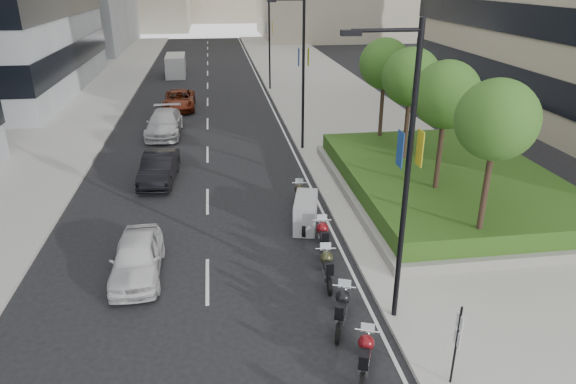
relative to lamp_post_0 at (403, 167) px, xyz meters
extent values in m
plane|color=black|center=(-4.14, -1.00, -5.07)|extent=(160.00, 160.00, 0.00)
cube|color=#9E9B93|center=(4.86, 29.00, -4.99)|extent=(10.00, 100.00, 0.15)
cube|color=#9E9B93|center=(-16.14, 29.00, -4.99)|extent=(8.00, 100.00, 0.15)
cube|color=silver|center=(-0.44, 29.00, -5.06)|extent=(0.12, 100.00, 0.01)
cube|color=silver|center=(-5.64, 29.00, -5.06)|extent=(0.12, 100.00, 0.01)
cube|color=gray|center=(5.86, 9.00, -4.72)|extent=(10.00, 14.00, 0.40)
cube|color=#234413|center=(5.86, 9.00, -4.12)|extent=(9.40, 13.40, 0.80)
cylinder|color=#332319|center=(4.36, 3.00, -2.52)|extent=(0.22, 0.22, 4.00)
sphere|color=#22561A|center=(4.36, 3.00, 0.38)|extent=(2.80, 2.80, 2.80)
cylinder|color=#332319|center=(4.36, 7.00, -2.52)|extent=(0.22, 0.22, 4.00)
sphere|color=#22561A|center=(4.36, 7.00, 0.38)|extent=(2.80, 2.80, 2.80)
cylinder|color=#332319|center=(4.36, 11.00, -2.52)|extent=(0.22, 0.22, 4.00)
sphere|color=#22561A|center=(4.36, 11.00, 0.38)|extent=(2.80, 2.80, 2.80)
cylinder|color=#332319|center=(4.36, 15.00, -2.52)|extent=(0.22, 0.22, 4.00)
sphere|color=#22561A|center=(4.36, 15.00, 0.38)|extent=(2.80, 2.80, 2.80)
cylinder|color=black|center=(0.16, 0.00, -0.57)|extent=(0.16, 0.16, 9.00)
cylinder|color=black|center=(-0.74, 0.00, 3.63)|extent=(1.80, 0.10, 0.10)
cube|color=black|center=(-1.64, 0.00, 3.58)|extent=(0.50, 0.22, 0.14)
cube|color=yellow|center=(0.44, 0.00, 0.53)|extent=(0.02, 0.45, 1.00)
cube|color=navy|center=(-0.12, 0.00, 0.53)|extent=(0.02, 0.45, 1.00)
cylinder|color=black|center=(0.16, 17.00, -0.57)|extent=(0.16, 0.16, 9.00)
cylinder|color=black|center=(-0.74, 17.00, 3.63)|extent=(1.80, 0.10, 0.10)
cube|color=black|center=(-1.64, 17.00, 3.58)|extent=(0.50, 0.22, 0.14)
cube|color=yellow|center=(0.44, 17.00, 0.53)|extent=(0.02, 0.45, 1.00)
cube|color=navy|center=(-0.12, 17.00, 0.53)|extent=(0.02, 0.45, 1.00)
cylinder|color=black|center=(0.16, 35.00, -0.57)|extent=(0.16, 0.16, 9.00)
cube|color=yellow|center=(0.44, 35.00, 0.53)|extent=(0.02, 0.45, 1.00)
cube|color=navy|center=(-0.12, 35.00, 0.53)|extent=(0.02, 0.45, 1.00)
cylinder|color=black|center=(0.66, -3.00, -3.82)|extent=(0.06, 0.06, 2.50)
cube|color=silver|center=(0.66, -3.00, -3.02)|extent=(0.02, 0.32, 0.42)
cube|color=silver|center=(0.66, -3.00, -3.52)|extent=(0.02, 0.32, 0.42)
cylinder|color=black|center=(-1.71, -2.89, -4.78)|extent=(0.31, 0.58, 0.58)
cylinder|color=black|center=(-1.17, -1.50, -4.78)|extent=(0.31, 0.58, 0.58)
cube|color=silver|center=(-1.46, -2.24, -4.62)|extent=(0.55, 0.84, 0.39)
sphere|color=#620D11|center=(-1.34, -1.95, -4.26)|extent=(0.45, 0.45, 0.45)
cube|color=black|center=(-1.56, -2.50, -4.32)|extent=(0.49, 0.75, 0.15)
cylinder|color=silver|center=(-1.25, -1.72, -4.06)|extent=(0.66, 0.29, 0.05)
cylinder|color=black|center=(-1.85, -0.86, -4.76)|extent=(0.33, 0.61, 0.61)
cylinder|color=black|center=(-1.29, 0.62, -4.76)|extent=(0.33, 0.61, 0.61)
cube|color=silver|center=(-1.59, -0.16, -4.59)|extent=(0.57, 0.89, 0.41)
sphere|color=black|center=(-1.47, 0.14, -4.22)|extent=(0.47, 0.47, 0.47)
cube|color=black|center=(-1.69, -0.44, -4.28)|extent=(0.52, 0.79, 0.16)
cylinder|color=silver|center=(-1.38, 0.39, -4.00)|extent=(0.70, 0.31, 0.05)
cylinder|color=black|center=(-1.56, 1.56, -4.77)|extent=(0.17, 0.61, 0.60)
cylinder|color=black|center=(-1.42, 3.09, -4.77)|extent=(0.17, 0.61, 0.60)
cube|color=silver|center=(-1.49, 2.28, -4.60)|extent=(0.36, 0.84, 0.41)
sphere|color=#2E301A|center=(-1.46, 2.59, -4.23)|extent=(0.46, 0.46, 0.46)
cube|color=black|center=(-1.52, 1.99, -4.29)|extent=(0.34, 0.75, 0.15)
cylinder|color=silver|center=(-1.44, 2.85, -4.02)|extent=(0.72, 0.11, 0.05)
cylinder|color=black|center=(-1.27, 3.65, -4.75)|extent=(0.19, 0.64, 0.63)
cylinder|color=black|center=(-1.10, 5.26, -4.75)|extent=(0.19, 0.64, 0.63)
cube|color=silver|center=(-1.19, 4.40, -4.58)|extent=(0.39, 0.89, 0.42)
sphere|color=maroon|center=(-1.16, 4.74, -4.20)|extent=(0.49, 0.49, 0.49)
cube|color=black|center=(-1.22, 4.10, -4.26)|extent=(0.36, 0.78, 0.16)
cylinder|color=silver|center=(-1.13, 5.01, -3.97)|extent=(0.75, 0.13, 0.05)
cylinder|color=black|center=(-1.68, 5.84, -4.74)|extent=(0.28, 0.67, 0.65)
cylinder|color=black|center=(-1.28, 7.48, -4.74)|extent=(0.28, 0.67, 0.65)
cube|color=gray|center=(-1.48, 6.66, -4.38)|extent=(1.40, 2.36, 1.32)
cylinder|color=black|center=(-1.54, 8.07, -4.78)|extent=(0.21, 0.57, 0.56)
cylinder|color=black|center=(-1.28, 9.49, -4.78)|extent=(0.21, 0.57, 0.56)
cube|color=silver|center=(-1.42, 8.73, -4.63)|extent=(0.41, 0.81, 0.38)
sphere|color=black|center=(-1.37, 9.03, -4.28)|extent=(0.44, 0.44, 0.44)
cube|color=black|center=(-1.47, 8.47, -4.34)|extent=(0.37, 0.71, 0.15)
cylinder|color=silver|center=(-1.32, 9.27, -4.09)|extent=(0.67, 0.16, 0.05)
imported|color=silver|center=(-8.07, 3.75, -4.35)|extent=(1.76, 4.25, 1.44)
imported|color=black|center=(-8.08, 12.97, -4.32)|extent=(1.93, 4.64, 1.49)
imported|color=silver|center=(-8.46, 21.60, -4.28)|extent=(2.37, 5.50, 1.58)
imported|color=maroon|center=(-7.85, 28.80, -4.34)|extent=(2.45, 5.26, 1.46)
cube|color=#B7B7BA|center=(-8.92, 43.84, -3.98)|extent=(2.07, 5.20, 2.17)
cube|color=#B7B7BA|center=(-8.92, 41.88, -4.50)|extent=(1.99, 1.28, 1.14)
cylinder|color=black|center=(-9.74, 41.98, -4.70)|extent=(0.26, 0.72, 0.72)
cylinder|color=black|center=(-8.09, 41.98, -4.70)|extent=(0.26, 0.72, 0.72)
cylinder|color=black|center=(-9.74, 45.50, -4.70)|extent=(0.26, 0.72, 0.72)
cylinder|color=black|center=(-8.09, 45.50, -4.70)|extent=(0.26, 0.72, 0.72)
camera|label=1|loc=(-5.03, -12.68, 4.89)|focal=32.00mm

